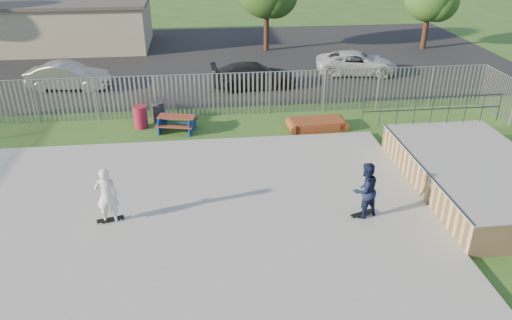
{
  "coord_description": "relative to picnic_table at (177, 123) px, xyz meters",
  "views": [
    {
      "loc": [
        0.51,
        -12.77,
        8.58
      ],
      "look_at": [
        2.19,
        2.0,
        1.1
      ],
      "focal_mm": 35.0,
      "sensor_mm": 36.0,
      "label": 1
    }
  ],
  "objects": [
    {
      "name": "picnic_table",
      "position": [
        0.0,
        0.0,
        0.0
      ],
      "size": [
        1.85,
        1.64,
        0.67
      ],
      "rotation": [
        0.0,
        0.0,
        -0.23
      ],
      "color": "maroon",
      "rests_on": "ground"
    },
    {
      "name": "skater_white",
      "position": [
        -1.81,
        -7.1,
        0.7
      ],
      "size": [
        0.68,
        0.47,
        1.78
      ],
      "primitive_type": "imported",
      "rotation": [
        0.0,
        0.0,
        3.21
      ],
      "color": "white",
      "rests_on": "concrete_slab"
    },
    {
      "name": "parking_lot",
      "position": [
        0.63,
        11.6,
        -0.33
      ],
      "size": [
        40.0,
        18.0,
        0.02
      ],
      "primitive_type": "cube",
      "color": "black",
      "rests_on": "ground"
    },
    {
      "name": "concrete_slab",
      "position": [
        0.63,
        -7.4,
        -0.27
      ],
      "size": [
        15.0,
        12.0,
        0.15
      ],
      "primitive_type": "cube",
      "color": "#9D9D98",
      "rests_on": "ground"
    },
    {
      "name": "car_silver",
      "position": [
        -5.85,
        6.29,
        0.37
      ],
      "size": [
        4.36,
        1.95,
        1.39
      ],
      "primitive_type": "imported",
      "rotation": [
        0.0,
        0.0,
        1.45
      ],
      "color": "#B5B5BB",
      "rests_on": "parking_lot"
    },
    {
      "name": "funbox",
      "position": [
        6.05,
        -0.52,
        -0.13
      ],
      "size": [
        2.24,
        1.22,
        0.43
      ],
      "rotation": [
        0.0,
        0.0,
        0.06
      ],
      "color": "brown",
      "rests_on": "ground"
    },
    {
      "name": "quarter_pipe",
      "position": [
        10.13,
        -6.36,
        0.22
      ],
      "size": [
        5.5,
        7.05,
        2.19
      ],
      "color": "tan",
      "rests_on": "ground"
    },
    {
      "name": "trash_bin_red",
      "position": [
        -1.58,
        0.52,
        0.15
      ],
      "size": [
        0.59,
        0.59,
        0.98
      ],
      "primitive_type": "cylinder",
      "color": "maroon",
      "rests_on": "ground"
    },
    {
      "name": "skater_navy",
      "position": [
        5.87,
        -7.65,
        0.7
      ],
      "size": [
        1.05,
        0.94,
        1.78
      ],
      "primitive_type": "imported",
      "rotation": [
        0.0,
        0.0,
        3.51
      ],
      "color": "#121B3A",
      "rests_on": "concrete_slab"
    },
    {
      "name": "car_dark",
      "position": [
        3.93,
        5.43,
        0.34
      ],
      "size": [
        4.67,
        2.16,
        1.32
      ],
      "primitive_type": "imported",
      "rotation": [
        0.0,
        0.0,
        1.64
      ],
      "color": "black",
      "rests_on": "parking_lot"
    },
    {
      "name": "trash_bin_grey",
      "position": [
        -0.85,
        1.12,
        0.12
      ],
      "size": [
        0.55,
        0.55,
        0.92
      ],
      "primitive_type": "cylinder",
      "color": "#29292B",
      "rests_on": "ground"
    },
    {
      "name": "fence",
      "position": [
        1.63,
        -2.81,
        0.66
      ],
      "size": [
        26.04,
        16.02,
        2.0
      ],
      "color": "gray",
      "rests_on": "ground"
    },
    {
      "name": "skateboard_b",
      "position": [
        -1.81,
        -7.1,
        -0.15
      ],
      "size": [
        0.82,
        0.39,
        0.08
      ],
      "rotation": [
        0.0,
        0.0,
        0.24
      ],
      "color": "black",
      "rests_on": "concrete_slab"
    },
    {
      "name": "building",
      "position": [
        -7.37,
        15.6,
        1.27
      ],
      "size": [
        10.4,
        6.4,
        3.2
      ],
      "color": "tan",
      "rests_on": "ground"
    },
    {
      "name": "ground",
      "position": [
        0.63,
        -7.4,
        -0.34
      ],
      "size": [
        120.0,
        120.0,
        0.0
      ],
      "primitive_type": "plane",
      "color": "#3C6021",
      "rests_on": "ground"
    },
    {
      "name": "car_white",
      "position": [
        10.09,
        7.2,
        0.32
      ],
      "size": [
        4.89,
        2.77,
        1.29
      ],
      "primitive_type": "imported",
      "rotation": [
        0.0,
        0.0,
        1.43
      ],
      "color": "silver",
      "rests_on": "parking_lot"
    },
    {
      "name": "skateboard_a",
      "position": [
        5.87,
        -7.65,
        -0.15
      ],
      "size": [
        0.82,
        0.48,
        0.08
      ],
      "rotation": [
        0.0,
        0.0,
        0.37
      ],
      "color": "black",
      "rests_on": "concrete_slab"
    }
  ]
}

